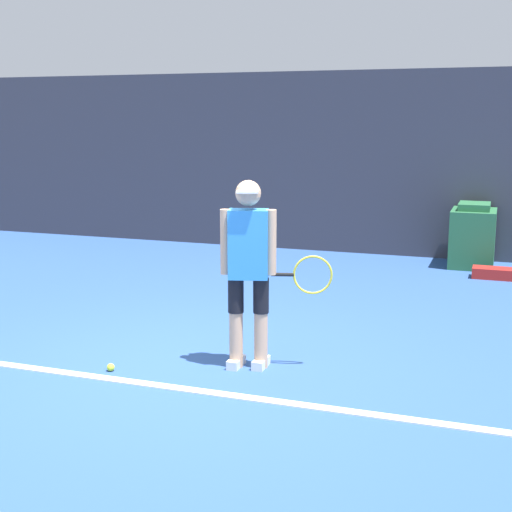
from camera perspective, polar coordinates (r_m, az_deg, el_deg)
name	(u,v)px	position (r m, az deg, el deg)	size (l,w,h in m)	color
ground_plane	(190,370)	(6.36, -5.33, -9.04)	(24.00, 24.00, 0.00)	#2D5193
back_wall	(342,163)	(11.68, 6.91, 7.40)	(24.00, 0.10, 2.91)	#383842
court_baseline	(167,387)	(5.98, -7.14, -10.34)	(21.60, 0.10, 0.01)	white
tennis_player	(250,265)	(6.15, -0.48, -0.76)	(0.94, 0.39, 1.66)	tan
tennis_ball	(111,367)	(6.42, -11.55, -8.72)	(0.07, 0.07, 0.07)	#D1E533
covered_chair	(473,236)	(11.02, 16.95, 1.52)	(0.63, 0.82, 0.95)	#28663D
equipment_bag	(497,273)	(10.33, 18.74, -1.32)	(0.66, 0.29, 0.15)	#B2231E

